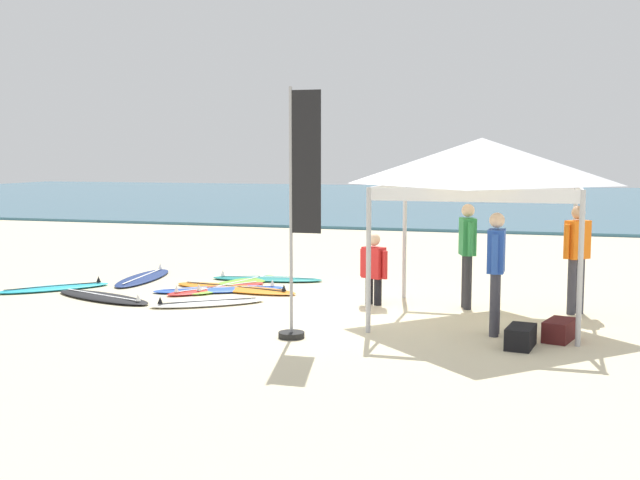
# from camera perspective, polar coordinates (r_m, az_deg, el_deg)

# --- Properties ---
(ground_plane) EXTENTS (80.00, 80.00, 0.00)m
(ground_plane) POSITION_cam_1_polar(r_m,az_deg,el_deg) (12.58, -2.14, -5.21)
(ground_plane) COLOR beige
(sea) EXTENTS (80.00, 36.00, 0.10)m
(sea) POSITION_cam_1_polar(r_m,az_deg,el_deg) (43.51, 11.23, 2.89)
(sea) COLOR #386B84
(sea) RESTS_ON ground
(canopy_tent) EXTENTS (2.94, 2.94, 2.75)m
(canopy_tent) POSITION_cam_1_polar(r_m,az_deg,el_deg) (12.01, 11.72, 5.58)
(canopy_tent) COLOR #B7B7BC
(canopy_tent) RESTS_ON ground
(surfboard_cyan) EXTENTS (1.79, 1.89, 0.19)m
(surfboard_cyan) POSITION_cam_1_polar(r_m,az_deg,el_deg) (15.35, -18.85, -3.32)
(surfboard_cyan) COLOR #23B2CC
(surfboard_cyan) RESTS_ON ground
(surfboard_navy) EXTENTS (0.93, 2.42, 0.19)m
(surfboard_navy) POSITION_cam_1_polar(r_m,az_deg,el_deg) (16.12, -12.79, -2.70)
(surfboard_navy) COLOR navy
(surfboard_navy) RESTS_ON ground
(surfboard_black) EXTENTS (2.35, 1.36, 0.19)m
(surfboard_black) POSITION_cam_1_polar(r_m,az_deg,el_deg) (14.12, -15.57, -4.03)
(surfboard_black) COLOR black
(surfboard_black) RESTS_ON ground
(surfboard_blue) EXTENTS (2.43, 1.68, 0.19)m
(surfboard_blue) POSITION_cam_1_polar(r_m,az_deg,el_deg) (14.49, -7.33, -3.59)
(surfboard_blue) COLOR blue
(surfboard_blue) RESTS_ON ground
(surfboard_white) EXTENTS (1.87, 1.53, 0.19)m
(surfboard_white) POSITION_cam_1_polar(r_m,az_deg,el_deg) (13.20, -8.22, -4.57)
(surfboard_white) COLOR white
(surfboard_white) RESTS_ON ground
(surfboard_teal) EXTENTS (2.29, 0.87, 0.19)m
(surfboard_teal) POSITION_cam_1_polar(r_m,az_deg,el_deg) (15.63, -3.91, -2.83)
(surfboard_teal) COLOR #19847F
(surfboard_teal) RESTS_ON ground
(surfboard_orange) EXTENTS (2.66, 1.18, 0.19)m
(surfboard_orange) POSITION_cam_1_polar(r_m,az_deg,el_deg) (14.57, -6.22, -3.52)
(surfboard_orange) COLOR orange
(surfboard_orange) RESTS_ON ground
(surfboard_lime) EXTENTS (1.31, 2.62, 0.19)m
(surfboard_lime) POSITION_cam_1_polar(r_m,az_deg,el_deg) (15.02, -6.31, -3.23)
(surfboard_lime) COLOR #7AD12D
(surfboard_lime) RESTS_ON ground
(surfboard_red) EXTENTS (1.61, 2.07, 0.19)m
(surfboard_red) POSITION_cam_1_polar(r_m,az_deg,el_deg) (14.58, -7.54, -3.53)
(surfboard_red) COLOR red
(surfboard_red) RESTS_ON ground
(person_green) EXTENTS (0.32, 0.53, 1.71)m
(person_green) POSITION_cam_1_polar(r_m,az_deg,el_deg) (12.87, 10.71, -0.60)
(person_green) COLOR #2D2D33
(person_green) RESTS_ON ground
(person_blue) EXTENTS (0.23, 0.55, 1.71)m
(person_blue) POSITION_cam_1_polar(r_m,az_deg,el_deg) (11.03, 12.73, -1.78)
(person_blue) COLOR #383842
(person_blue) RESTS_ON ground
(person_orange) EXTENTS (0.42, 0.41, 1.71)m
(person_orange) POSITION_cam_1_polar(r_m,az_deg,el_deg) (12.85, 18.26, -0.82)
(person_orange) COLOR #383842
(person_orange) RESTS_ON ground
(person_red) EXTENTS (0.51, 0.35, 1.20)m
(person_red) POSITION_cam_1_polar(r_m,az_deg,el_deg) (13.05, 3.94, -1.89)
(person_red) COLOR black
(person_red) RESTS_ON ground
(banner_flag) EXTENTS (0.60, 0.36, 3.40)m
(banner_flag) POSITION_cam_1_polar(r_m,az_deg,el_deg) (10.50, -1.54, 1.19)
(banner_flag) COLOR #99999E
(banner_flag) RESTS_ON ground
(gear_bag_near_tent) EXTENTS (0.40, 0.64, 0.28)m
(gear_bag_near_tent) POSITION_cam_1_polar(r_m,az_deg,el_deg) (10.55, 14.44, -6.87)
(gear_bag_near_tent) COLOR black
(gear_bag_near_tent) RESTS_ON ground
(gear_bag_by_pole) EXTENTS (0.47, 0.67, 0.28)m
(gear_bag_by_pole) POSITION_cam_1_polar(r_m,az_deg,el_deg) (11.09, 17.08, -6.31)
(gear_bag_by_pole) COLOR #4C1919
(gear_bag_by_pole) RESTS_ON ground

